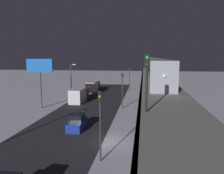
# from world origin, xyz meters

# --- Properties ---
(ground_plane) EXTENTS (240.00, 240.00, 0.00)m
(ground_plane) POSITION_xyz_m (0.00, 0.00, 0.00)
(ground_plane) COLOR silver
(avenue_asphalt) EXTENTS (11.00, 100.88, 0.01)m
(avenue_asphalt) POSITION_xyz_m (5.94, 0.00, 0.00)
(avenue_asphalt) COLOR #28282D
(avenue_asphalt) RESTS_ON ground_plane
(elevated_railway) EXTENTS (5.00, 100.88, 5.51)m
(elevated_railway) POSITION_xyz_m (-5.89, 0.00, 4.75)
(elevated_railway) COLOR gray
(elevated_railway) RESTS_ON ground_plane
(subway_train) EXTENTS (2.94, 74.07, 3.40)m
(subway_train) POSITION_xyz_m (-5.98, -36.93, 7.29)
(subway_train) COLOR #999EA8
(subway_train) RESTS_ON elevated_railway
(rail_signal) EXTENTS (0.36, 0.41, 4.00)m
(rail_signal) POSITION_xyz_m (-4.08, 7.98, 8.24)
(rail_signal) COLOR black
(rail_signal) RESTS_ON elevated_railway
(sedan_blue) EXTENTS (1.80, 4.16, 1.97)m
(sedan_blue) POSITION_xyz_m (4.54, -3.91, 0.80)
(sedan_blue) COLOR navy
(sedan_blue) RESTS_ON ground_plane
(box_truck) EXTENTS (2.40, 7.40, 2.80)m
(box_truck) POSITION_xyz_m (9.34, -34.25, 1.35)
(box_truck) COLOR black
(box_truck) RESTS_ON ground_plane
(delivery_van) EXTENTS (2.40, 7.40, 2.80)m
(delivery_van) POSITION_xyz_m (9.34, -21.23, 1.35)
(delivery_van) COLOR #A51E1E
(delivery_van) RESTS_ON ground_plane
(traffic_light_near) EXTENTS (0.32, 0.44, 6.40)m
(traffic_light_near) POSITION_xyz_m (-0.16, 4.63, 4.20)
(traffic_light_near) COLOR #2D2D2D
(traffic_light_near) RESTS_ON ground_plane
(traffic_light_mid) EXTENTS (0.32, 0.44, 6.40)m
(traffic_light_mid) POSITION_xyz_m (-0.16, -16.10, 4.20)
(traffic_light_mid) COLOR #2D2D2D
(traffic_light_mid) RESTS_ON ground_plane
(traffic_light_far) EXTENTS (0.32, 0.44, 6.40)m
(traffic_light_far) POSITION_xyz_m (-0.16, -36.84, 4.20)
(traffic_light_far) COLOR #2D2D2D
(traffic_light_far) RESTS_ON ground_plane
(commercial_billboard) EXTENTS (4.80, 0.36, 8.90)m
(commercial_billboard) POSITION_xyz_m (14.45, -14.40, 6.83)
(commercial_billboard) COLOR #4C4C51
(commercial_billboard) RESTS_ON ground_plane
(street_lamp_far) EXTENTS (1.35, 0.44, 7.65)m
(street_lamp_far) POSITION_xyz_m (12.02, -25.00, 4.81)
(street_lamp_far) COLOR #38383D
(street_lamp_far) RESTS_ON ground_plane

